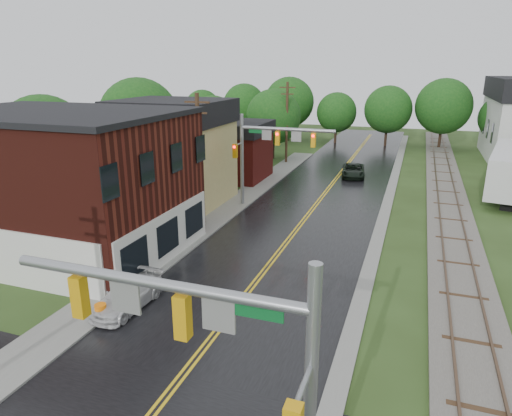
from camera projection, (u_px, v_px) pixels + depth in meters
The scene contains 19 objects.
main_road at pixel (319, 201), 37.61m from camera, with size 10.00×90.00×0.02m, color black.
curb_right at pixel (391, 192), 40.39m from camera, with size 0.80×70.00×0.12m, color gray.
sidewalk_left at pixel (226, 211), 35.09m from camera, with size 2.40×50.00×0.12m, color gray.
brick_building at pixel (60, 182), 26.85m from camera, with size 14.30×10.30×8.30m.
yellow_house at pixel (175, 163), 36.56m from camera, with size 8.00×7.00×6.40m, color tan.
darkred_building at pixel (230, 156), 44.63m from camera, with size 7.00×6.00×4.40m, color #3F0F0C.
railroad at pixel (447, 195), 38.89m from camera, with size 3.20×80.00×0.30m.
traffic_signal_near at pixel (215, 345), 9.83m from camera, with size 7.34×0.30×7.20m.
traffic_signal_far at pixel (268, 145), 34.53m from camera, with size 7.34×0.43×7.20m.
utility_pole_b at pixel (199, 157), 31.17m from camera, with size 1.80×0.28×9.00m.
utility_pole_c at pixel (287, 121), 50.95m from camera, with size 1.80×0.28×9.00m.
tree_left_a at pixel (46, 141), 35.11m from camera, with size 6.80×6.80×8.67m.
tree_left_b at pixel (140, 120), 43.29m from camera, with size 7.60×7.60×9.69m.
tree_left_c at pixel (214, 125), 49.57m from camera, with size 6.00×6.00×7.65m.
tree_left_e at pixel (274, 118), 53.29m from camera, with size 6.40×6.40×8.16m.
suv_dark at pixel (353, 171), 45.54m from camera, with size 2.17×4.71×1.31m, color black.
pickup_white at pixel (128, 296), 20.94m from camera, with size 1.68×4.13×1.20m, color silver.
semi_trailer at pixel (510, 168), 38.76m from camera, with size 5.08×13.03×3.98m.
construction_barrel at pixel (101, 314), 19.72m from camera, with size 0.50×0.50×0.90m, color orange.
Camera 1 is at (7.15, -5.71, 10.73)m, focal length 32.00 mm.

